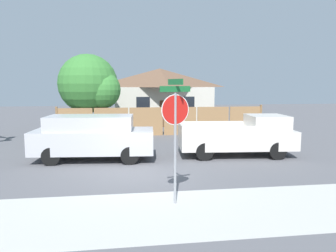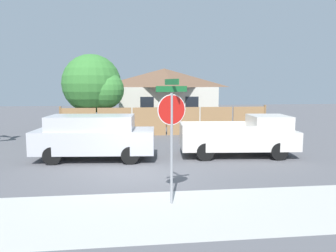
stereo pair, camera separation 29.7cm
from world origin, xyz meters
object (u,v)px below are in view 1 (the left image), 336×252
Objects in this scene: stop_sign at (175,120)px; orange_pickup at (241,136)px; red_suv at (93,136)px; house at (160,94)px; oak_tree at (91,85)px.

orange_pickup is at bearing 36.27° from stop_sign.
stop_sign is at bearing -60.04° from red_suv.
stop_sign is (-1.95, -19.58, -0.11)m from house.
stop_sign is (2.56, -5.52, 1.23)m from red_suv.
orange_pickup is at bearing 4.88° from red_suv.
orange_pickup is (6.46, -0.02, -0.13)m from red_suv.
stop_sign reaches higher than orange_pickup.
red_suv is 0.99× the size of orange_pickup.
orange_pickup is at bearing -82.12° from house.
oak_tree is at bearing 138.65° from orange_pickup.
oak_tree is (-5.19, -6.58, 0.79)m from house.
house is at bearing 102.96° from orange_pickup.
house is 1.57× the size of orange_pickup.
oak_tree is 13.43m from stop_sign.
orange_pickup is (1.95, -14.08, -1.47)m from house.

